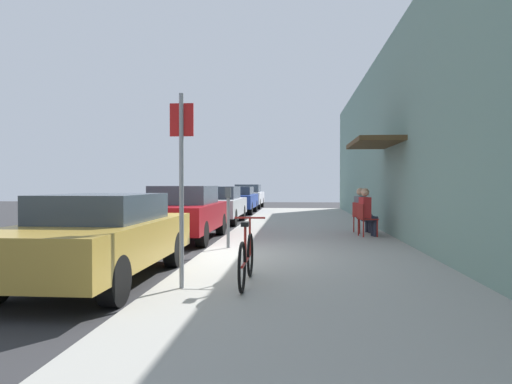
{
  "coord_description": "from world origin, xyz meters",
  "views": [
    {
      "loc": [
        1.92,
        -8.93,
        1.51
      ],
      "look_at": [
        0.61,
        6.15,
        1.26
      ],
      "focal_mm": 32.04,
      "sensor_mm": 36.0,
      "label": 1
    }
  ],
  "objects_px": {
    "street_sign": "(182,175)",
    "cafe_chair_1": "(360,215)",
    "seated_patron_1": "(362,209)",
    "bicycle_0": "(246,258)",
    "parked_car_3": "(238,199)",
    "seated_patron_0": "(367,210)",
    "cafe_chair_0": "(365,218)",
    "parked_car_2": "(218,204)",
    "parked_car_1": "(184,212)",
    "parking_meter": "(228,213)",
    "parked_car_0": "(100,236)",
    "parked_car_4": "(248,196)"
  },
  "relations": [
    {
      "from": "parked_car_1",
      "to": "parking_meter",
      "type": "bearing_deg",
      "value": -55.64
    },
    {
      "from": "cafe_chair_0",
      "to": "parked_car_3",
      "type": "bearing_deg",
      "value": 113.27
    },
    {
      "from": "cafe_chair_1",
      "to": "cafe_chair_0",
      "type": "bearing_deg",
      "value": -90.11
    },
    {
      "from": "parked_car_0",
      "to": "cafe_chair_0",
      "type": "height_order",
      "value": "parked_car_0"
    },
    {
      "from": "street_sign",
      "to": "bicycle_0",
      "type": "relative_size",
      "value": 1.52
    },
    {
      "from": "street_sign",
      "to": "parked_car_2",
      "type": "bearing_deg",
      "value": 97.34
    },
    {
      "from": "parked_car_3",
      "to": "bicycle_0",
      "type": "distance_m",
      "value": 17.57
    },
    {
      "from": "street_sign",
      "to": "cafe_chair_1",
      "type": "relative_size",
      "value": 2.99
    },
    {
      "from": "parked_car_3",
      "to": "seated_patron_1",
      "type": "bearing_deg",
      "value": -64.67
    },
    {
      "from": "parked_car_1",
      "to": "cafe_chair_1",
      "type": "distance_m",
      "value": 5.0
    },
    {
      "from": "street_sign",
      "to": "seated_patron_0",
      "type": "xyz_separation_m",
      "value": [
        3.42,
        6.41,
        -0.82
      ]
    },
    {
      "from": "bicycle_0",
      "to": "parking_meter",
      "type": "bearing_deg",
      "value": 102.41
    },
    {
      "from": "street_sign",
      "to": "cafe_chair_0",
      "type": "xyz_separation_m",
      "value": [
        3.37,
        6.4,
        -1.02
      ]
    },
    {
      "from": "seated_patron_0",
      "to": "cafe_chair_1",
      "type": "height_order",
      "value": "seated_patron_0"
    },
    {
      "from": "parked_car_4",
      "to": "street_sign",
      "type": "bearing_deg",
      "value": -86.27
    },
    {
      "from": "cafe_chair_0",
      "to": "cafe_chair_1",
      "type": "bearing_deg",
      "value": 89.89
    },
    {
      "from": "street_sign",
      "to": "seated_patron_0",
      "type": "relative_size",
      "value": 2.02
    },
    {
      "from": "parked_car_2",
      "to": "cafe_chair_0",
      "type": "height_order",
      "value": "parked_car_2"
    },
    {
      "from": "cafe_chair_0",
      "to": "cafe_chair_1",
      "type": "relative_size",
      "value": 1.0
    },
    {
      "from": "seated_patron_0",
      "to": "seated_patron_1",
      "type": "xyz_separation_m",
      "value": [
        0.0,
        0.9,
        0.0
      ]
    },
    {
      "from": "parking_meter",
      "to": "cafe_chair_1",
      "type": "height_order",
      "value": "parking_meter"
    },
    {
      "from": "parked_car_3",
      "to": "cafe_chair_1",
      "type": "height_order",
      "value": "parked_car_3"
    },
    {
      "from": "parked_car_3",
      "to": "seated_patron_1",
      "type": "relative_size",
      "value": 3.41
    },
    {
      "from": "parked_car_0",
      "to": "street_sign",
      "type": "bearing_deg",
      "value": -29.11
    },
    {
      "from": "parked_car_0",
      "to": "parked_car_1",
      "type": "distance_m",
      "value": 5.32
    },
    {
      "from": "parked_car_1",
      "to": "street_sign",
      "type": "distance_m",
      "value": 6.4
    },
    {
      "from": "parked_car_2",
      "to": "parked_car_1",
      "type": "bearing_deg",
      "value": -90.0
    },
    {
      "from": "cafe_chair_1",
      "to": "seated_patron_1",
      "type": "xyz_separation_m",
      "value": [
        0.06,
        0.02,
        0.19
      ]
    },
    {
      "from": "parked_car_4",
      "to": "street_sign",
      "type": "relative_size",
      "value": 1.69
    },
    {
      "from": "parked_car_0",
      "to": "seated_patron_0",
      "type": "distance_m",
      "value": 7.44
    },
    {
      "from": "cafe_chair_0",
      "to": "parked_car_4",
      "type": "bearing_deg",
      "value": 106.35
    },
    {
      "from": "parked_car_2",
      "to": "cafe_chair_1",
      "type": "relative_size",
      "value": 5.06
    },
    {
      "from": "seated_patron_0",
      "to": "cafe_chair_1",
      "type": "xyz_separation_m",
      "value": [
        -0.06,
        0.88,
        -0.19
      ]
    },
    {
      "from": "parked_car_3",
      "to": "seated_patron_0",
      "type": "xyz_separation_m",
      "value": [
        4.92,
        -11.3,
        0.08
      ]
    },
    {
      "from": "parked_car_0",
      "to": "cafe_chair_1",
      "type": "height_order",
      "value": "parked_car_0"
    },
    {
      "from": "parked_car_2",
      "to": "cafe_chair_0",
      "type": "distance_m",
      "value": 7.16
    },
    {
      "from": "parking_meter",
      "to": "cafe_chair_0",
      "type": "height_order",
      "value": "parking_meter"
    },
    {
      "from": "parked_car_3",
      "to": "street_sign",
      "type": "height_order",
      "value": "street_sign"
    },
    {
      "from": "cafe_chair_1",
      "to": "seated_patron_1",
      "type": "relative_size",
      "value": 0.67
    },
    {
      "from": "parked_car_3",
      "to": "bicycle_0",
      "type": "height_order",
      "value": "parked_car_3"
    },
    {
      "from": "cafe_chair_0",
      "to": "seated_patron_0",
      "type": "xyz_separation_m",
      "value": [
        0.06,
        0.01,
        0.19
      ]
    },
    {
      "from": "parked_car_1",
      "to": "parked_car_3",
      "type": "bearing_deg",
      "value": 90.0
    },
    {
      "from": "parked_car_3",
      "to": "street_sign",
      "type": "bearing_deg",
      "value": -85.16
    },
    {
      "from": "bicycle_0",
      "to": "cafe_chair_0",
      "type": "relative_size",
      "value": 1.97
    },
    {
      "from": "parked_car_4",
      "to": "seated_patron_0",
      "type": "distance_m",
      "value": 17.29
    },
    {
      "from": "parking_meter",
      "to": "parked_car_2",
      "type": "bearing_deg",
      "value": 101.3
    },
    {
      "from": "seated_patron_1",
      "to": "parked_car_2",
      "type": "bearing_deg",
      "value": 138.64
    },
    {
      "from": "parked_car_1",
      "to": "parked_car_0",
      "type": "bearing_deg",
      "value": -90.0
    },
    {
      "from": "street_sign",
      "to": "cafe_chair_0",
      "type": "relative_size",
      "value": 2.99
    },
    {
      "from": "seated_patron_0",
      "to": "seated_patron_1",
      "type": "bearing_deg",
      "value": 89.97
    }
  ]
}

